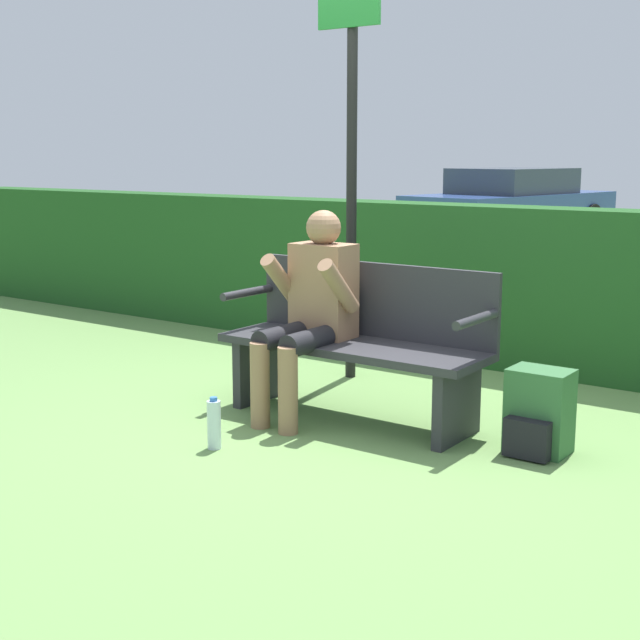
{
  "coord_description": "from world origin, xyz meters",
  "views": [
    {
      "loc": [
        2.75,
        -4.14,
        1.52
      ],
      "look_at": [
        -0.15,
        -0.1,
        0.58
      ],
      "focal_mm": 50.0,
      "sensor_mm": 36.0,
      "label": 1
    }
  ],
  "objects_px": {
    "person_seated": "(311,305)",
    "water_bottle": "(214,424)",
    "signpost": "(351,156)",
    "parked_car": "(512,203)",
    "backpack": "(538,414)",
    "park_bench": "(358,342)"
  },
  "relations": [
    {
      "from": "park_bench",
      "to": "parked_car",
      "type": "distance_m",
      "value": 12.21
    },
    {
      "from": "signpost",
      "to": "parked_car",
      "type": "height_order",
      "value": "signpost"
    },
    {
      "from": "backpack",
      "to": "signpost",
      "type": "distance_m",
      "value": 2.24
    },
    {
      "from": "person_seated",
      "to": "signpost",
      "type": "height_order",
      "value": "signpost"
    },
    {
      "from": "signpost",
      "to": "water_bottle",
      "type": "bearing_deg",
      "value": -80.84
    },
    {
      "from": "park_bench",
      "to": "person_seated",
      "type": "bearing_deg",
      "value": -149.72
    },
    {
      "from": "backpack",
      "to": "person_seated",
      "type": "bearing_deg",
      "value": -173.94
    },
    {
      "from": "person_seated",
      "to": "water_bottle",
      "type": "height_order",
      "value": "person_seated"
    },
    {
      "from": "park_bench",
      "to": "water_bottle",
      "type": "height_order",
      "value": "park_bench"
    },
    {
      "from": "signpost",
      "to": "parked_car",
      "type": "xyz_separation_m",
      "value": [
        -3.55,
        10.74,
        -0.91
      ]
    },
    {
      "from": "water_bottle",
      "to": "parked_car",
      "type": "bearing_deg",
      "value": 107.09
    },
    {
      "from": "water_bottle",
      "to": "parked_car",
      "type": "distance_m",
      "value": 13.0
    },
    {
      "from": "person_seated",
      "to": "signpost",
      "type": "bearing_deg",
      "value": 110.17
    },
    {
      "from": "person_seated",
      "to": "parked_car",
      "type": "bearing_deg",
      "value": 108.42
    },
    {
      "from": "person_seated",
      "to": "water_bottle",
      "type": "bearing_deg",
      "value": -94.24
    },
    {
      "from": "backpack",
      "to": "parked_car",
      "type": "distance_m",
      "value": 12.62
    },
    {
      "from": "person_seated",
      "to": "water_bottle",
      "type": "xyz_separation_m",
      "value": [
        -0.06,
        -0.78,
        -0.53
      ]
    },
    {
      "from": "park_bench",
      "to": "signpost",
      "type": "distance_m",
      "value": 1.41
    },
    {
      "from": "person_seated",
      "to": "water_bottle",
      "type": "relative_size",
      "value": 4.34
    },
    {
      "from": "park_bench",
      "to": "person_seated",
      "type": "xyz_separation_m",
      "value": [
        -0.23,
        -0.14,
        0.21
      ]
    },
    {
      "from": "water_bottle",
      "to": "person_seated",
      "type": "bearing_deg",
      "value": 85.76
    },
    {
      "from": "signpost",
      "to": "parked_car",
      "type": "distance_m",
      "value": 11.35
    }
  ]
}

